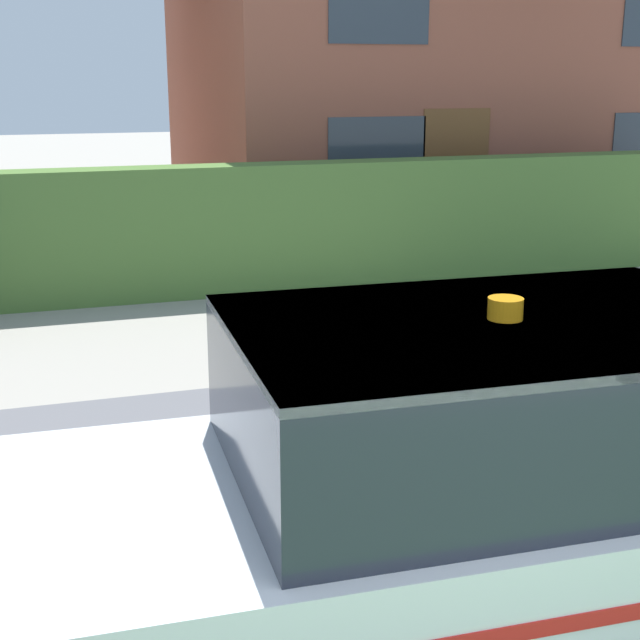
% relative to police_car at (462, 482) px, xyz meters
% --- Properties ---
extents(road_strip, '(28.00, 5.23, 0.01)m').
position_rel_police_car_xyz_m(road_strip, '(-0.22, 0.99, -0.72)').
color(road_strip, '#5B5B60').
rests_on(road_strip, ground).
extents(garden_hedge, '(13.72, 0.52, 1.53)m').
position_rel_police_car_xyz_m(garden_hedge, '(-0.09, 6.93, 0.04)').
color(garden_hedge, '#4C7233').
rests_on(garden_hedge, ground).
extents(police_car, '(4.65, 1.97, 1.60)m').
position_rel_police_car_xyz_m(police_car, '(0.00, 0.00, 0.00)').
color(police_car, black).
rests_on(police_car, road_strip).
extents(house_right, '(8.45, 7.11, 7.21)m').
position_rel_police_car_xyz_m(house_right, '(4.86, 11.38, 2.95)').
color(house_right, '#93513D').
rests_on(house_right, ground).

